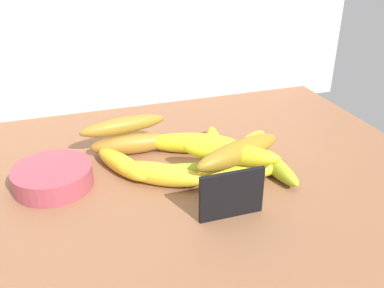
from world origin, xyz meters
The scene contains 15 objects.
counter_top centered at (0.00, 0.00, 1.50)cm, with size 110.00×76.00×3.00cm, color brown.
chalkboard_sign centered at (8.70, -14.57, 6.86)cm, with size 11.00×1.80×8.40cm.
fruit_bowl centered at (-18.59, 4.13, 4.94)cm, with size 14.38×14.38×3.88cm, color #9F404D.
banana_0 centered at (0.49, -1.29, 5.11)cm, with size 17.07×4.22×4.22cm, color yellow.
banana_1 centered at (-2.34, 12.28, 5.15)cm, with size 17.13×4.30×4.30cm, color #A57528.
banana_2 centered at (14.03, 6.86, 4.68)cm, with size 17.81×3.35×3.35cm, color gold.
banana_3 centered at (22.00, -4.43, 4.71)cm, with size 15.77×3.43×3.43cm, color #A4B928.
banana_4 centered at (9.80, 8.58, 5.15)cm, with size 19.54×4.30×4.30cm, color yellow.
banana_5 centered at (-5.76, 4.86, 4.89)cm, with size 15.01×3.78×3.78cm, color yellow.
banana_6 centered at (14.70, -4.68, 4.66)cm, with size 17.96×3.32×3.32cm, color yellow.
banana_7 centered at (19.93, 3.75, 4.86)cm, with size 17.01×3.72×3.72cm, color yellow.
banana_8 centered at (5.49, -1.59, 4.68)cm, with size 20.58×3.37×3.37cm, color #97B52A.
banana_9 centered at (13.30, -3.61, 8.29)cm, with size 18.27×3.95×3.95cm, color yellow.
banana_10 centered at (-3.65, 13.46, 9.04)cm, with size 18.29×3.47×3.47cm, color olive.
banana_11 centered at (14.67, -3.86, 8.51)cm, with size 19.96×4.38×4.38cm, color olive.
Camera 1 is at (-15.54, -66.73, 45.60)cm, focal length 39.74 mm.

